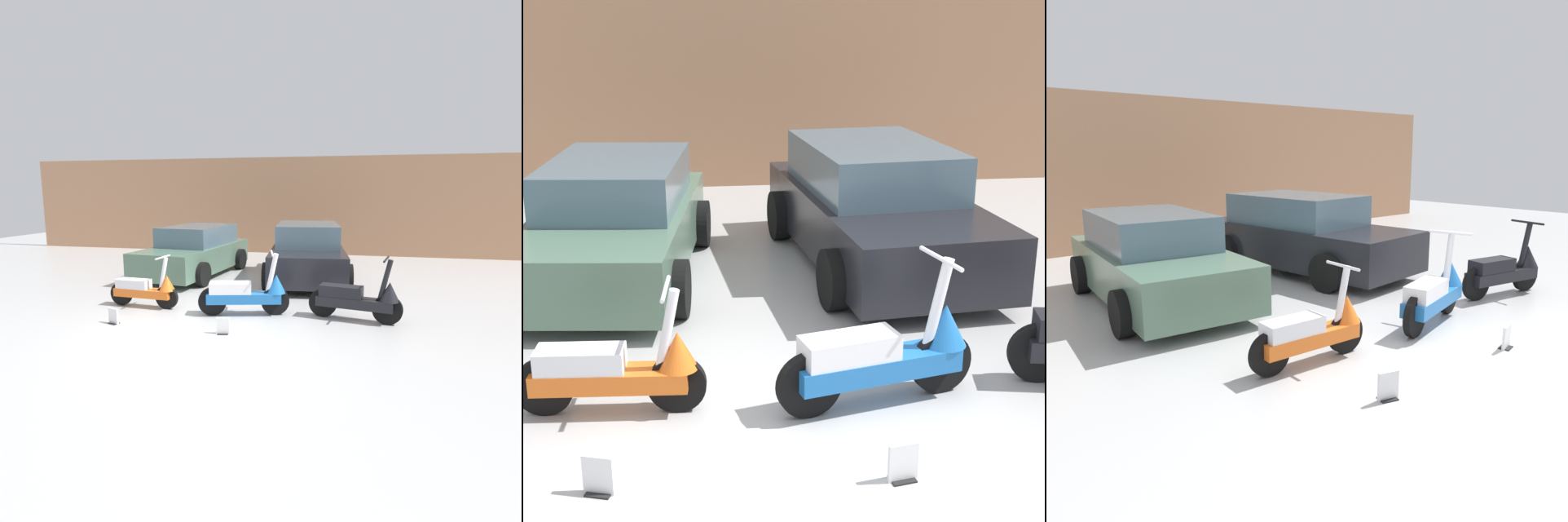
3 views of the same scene
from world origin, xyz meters
The scene contains 9 objects.
ground_plane centered at (0.00, 0.00, 0.00)m, with size 28.00×28.00×0.00m, color #B2B2B2.
wall_back centered at (0.00, 8.25, 1.67)m, with size 19.60×0.12×3.35m, color tan.
scooter_front_left centered at (-1.46, 0.77, 0.35)m, with size 1.41×0.51×0.98m.
scooter_front_right centered at (0.52, 0.69, 0.40)m, with size 1.57×0.70×1.12m.
scooter_front_center centered at (2.41, 0.76, 0.39)m, with size 1.55×0.65×1.09m.
car_rear_left centered at (-1.70, 3.91, 0.61)m, with size 2.14×3.91×1.27m.
car_rear_center centered at (1.22, 4.02, 0.65)m, with size 2.25×4.17×1.37m.
placard_near_left_scooter centered at (-1.52, -0.26, 0.11)m, with size 0.20×0.16×0.26m.
placard_near_right_scooter centered at (0.38, -0.35, 0.11)m, with size 0.20×0.15×0.26m.
Camera 1 is at (2.21, -6.03, 2.13)m, focal length 28.00 mm.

